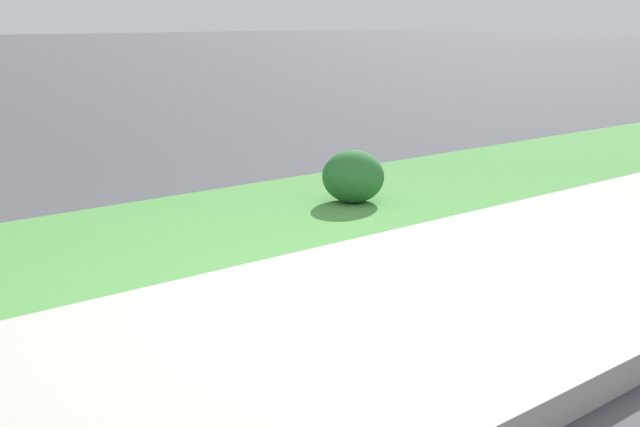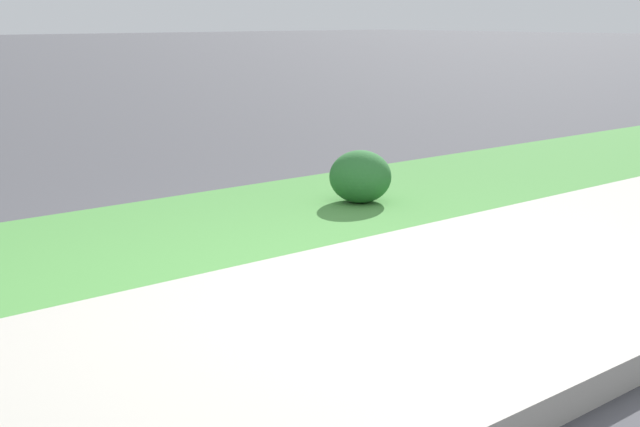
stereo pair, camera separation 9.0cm
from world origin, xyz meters
name	(u,v)px [view 1 (the left image)]	position (x,y,z in m)	size (l,w,h in m)	color
ground_plane	(375,315)	(0.00, 0.00, 0.00)	(120.00, 120.00, 0.00)	#424247
sidewalk_pavement	(375,314)	(0.00, 0.00, 0.01)	(18.00, 2.00, 0.01)	#ADA89E
grass_verge	(143,236)	(0.00, 1.91, 0.00)	(18.00, 1.81, 0.01)	#47893D
street_curb	(599,373)	(0.00, -1.08, 0.06)	(18.00, 0.16, 0.12)	#ADA89E
shrub_bush_far_verge	(353,176)	(1.61, 1.78, 0.18)	(0.43, 0.43, 0.37)	#28662D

